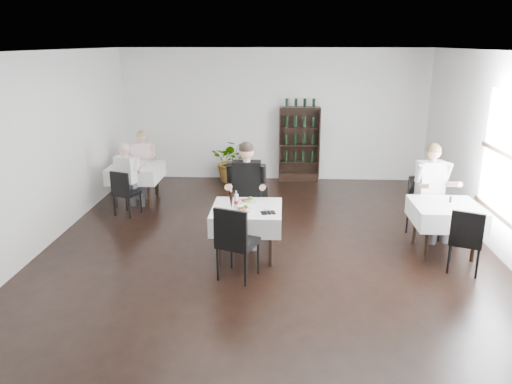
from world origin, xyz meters
The scene contains 23 objects.
room_shell centered at (0.00, 0.00, 1.50)m, with size 9.00×9.00×9.00m.
wine_shelf centered at (0.60, 4.31, 0.85)m, with size 0.90×0.28×1.75m.
main_table centered at (-0.30, 0.00, 0.62)m, with size 1.03×1.03×0.77m.
left_table centered at (-2.70, 2.50, 0.62)m, with size 0.98×0.98×0.77m.
right_table centered at (2.70, 0.30, 0.62)m, with size 0.98×0.98×0.77m.
potted_tree centered at (-0.95, 4.20, 0.50)m, with size 0.90×0.78×1.00m, color #265F20.
main_chair_far centered at (-0.18, 0.61, 0.50)m, with size 0.49×0.49×0.87m.
main_chair_near centered at (-0.40, -0.81, 0.60)m, with size 0.62×0.62×1.05m.
left_chair_far centered at (-2.68, 3.22, 0.49)m, with size 0.49×0.49×0.86m.
left_chair_near centered at (-2.69, 1.69, 0.49)m, with size 0.51×0.51×0.86m.
right_chair_far centered at (2.55, 0.98, 0.57)m, with size 0.50×0.50×1.00m.
right_chair_near centered at (2.77, -0.43, 0.54)m, with size 0.56×0.56×0.94m.
diner_main centered at (-0.34, 0.53, 0.95)m, with size 0.62×0.61×1.64m.
diner_left_far centered at (-2.69, 3.01, 0.80)m, with size 0.56×0.58×1.37m.
diner_left_near centered at (-2.70, 2.01, 0.77)m, with size 0.56×0.60×1.34m.
diner_right_far centered at (2.67, 0.94, 0.91)m, with size 0.65×0.69×1.57m.
plate_far centered at (-0.31, 0.27, 0.79)m, with size 0.29×0.29×0.07m.
plate_near centered at (-0.35, -0.12, 0.79)m, with size 0.23×0.23×0.07m.
pilsner_dark centered at (-0.52, -0.09, 0.91)m, with size 0.08×0.08×0.34m.
pilsner_lager centered at (-0.55, 0.06, 0.89)m, with size 0.07×0.07×0.29m.
coke_bottle centered at (-0.45, -0.03, 0.88)m, with size 0.07×0.07×0.26m.
napkin_cutlery centered at (0.02, -0.23, 0.78)m, with size 0.24×0.23×0.02m.
pepper_mill centered at (2.79, 0.41, 0.82)m, with size 0.04×0.04×0.09m, color black.
Camera 1 is at (0.21, -6.98, 3.13)m, focal length 35.00 mm.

